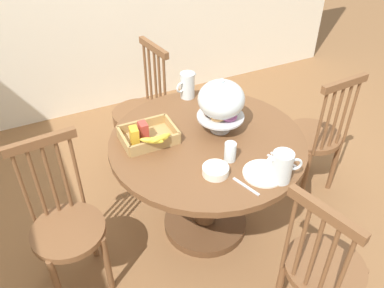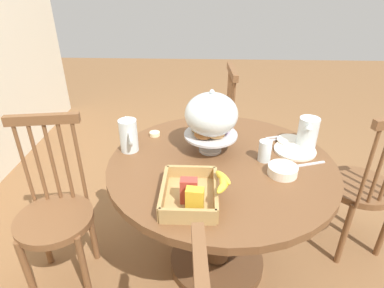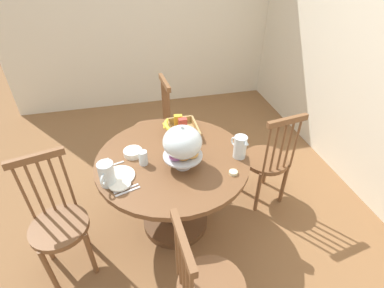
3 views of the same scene
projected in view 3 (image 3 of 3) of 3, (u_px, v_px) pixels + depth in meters
ground_plane at (177, 224)px, 2.61m from camera, size 10.00×10.00×0.00m
wall_left at (166, 9)px, 3.84m from camera, size 0.06×4.32×2.60m
dining_table at (174, 180)px, 2.32m from camera, size 1.15×1.15×0.74m
windsor_chair_near_window at (267, 161)px, 2.61m from camera, size 0.40×0.41×0.97m
windsor_chair_by_cabinet at (155, 129)px, 3.04m from camera, size 0.40×0.40×0.97m
windsor_chair_facing_door at (59, 224)px, 2.05m from camera, size 0.42×0.42×0.97m
pastry_stand_with_dome at (183, 144)px, 2.00m from camera, size 0.28×0.28×0.34m
orange_juice_pitcher at (107, 175)px, 1.92m from camera, size 0.19×0.11×0.17m
milk_pitcher at (240, 148)px, 2.16m from camera, size 0.17×0.10×0.18m
cereal_basket at (180, 128)px, 2.45m from camera, size 0.32×0.30×0.12m
china_plate_large at (119, 176)px, 2.02m from camera, size 0.22×0.22×0.01m
china_plate_small at (120, 184)px, 1.94m from camera, size 0.15×0.15×0.01m
cereal_bowl at (133, 153)px, 2.21m from camera, size 0.14×0.14×0.04m
drinking_glass at (143, 157)px, 2.11m from camera, size 0.06×0.06×0.11m
butter_dish at (233, 173)px, 2.04m from camera, size 0.06×0.06×0.02m
table_knife at (126, 189)px, 1.92m from camera, size 0.06×0.17×0.01m
dinner_fork at (128, 191)px, 1.90m from camera, size 0.06×0.17×0.01m
soup_spoon at (113, 165)px, 2.12m from camera, size 0.06×0.17×0.01m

